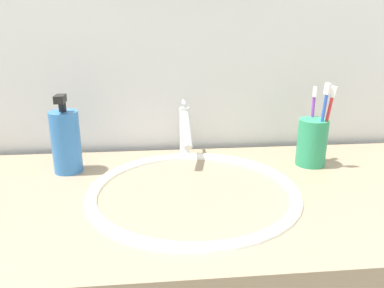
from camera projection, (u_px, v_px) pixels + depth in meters
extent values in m
cube|color=silver|center=(191.00, 8.00, 0.93)|extent=(2.39, 0.04, 2.40)
cube|color=gray|center=(206.00, 201.00, 0.76)|extent=(1.19, 0.53, 0.04)
ellipsoid|color=white|center=(193.00, 218.00, 0.77)|extent=(0.36, 0.36, 0.11)
torus|color=white|center=(193.00, 192.00, 0.75)|extent=(0.42, 0.42, 0.02)
cylinder|color=#595B60|center=(193.00, 240.00, 0.79)|extent=(0.03, 0.03, 0.01)
cylinder|color=silver|center=(185.00, 132.00, 0.94)|extent=(0.02, 0.02, 0.12)
cylinder|color=silver|center=(186.00, 129.00, 0.88)|extent=(0.02, 0.12, 0.07)
cylinder|color=silver|center=(184.00, 103.00, 0.93)|extent=(0.01, 0.05, 0.01)
cylinder|color=#2D9966|center=(312.00, 142.00, 0.88)|extent=(0.07, 0.07, 0.11)
cylinder|color=red|center=(325.00, 129.00, 0.85)|extent=(0.02, 0.02, 0.17)
cube|color=white|center=(333.00, 92.00, 0.82)|extent=(0.02, 0.02, 0.03)
cylinder|color=purple|center=(311.00, 127.00, 0.89)|extent=(0.02, 0.03, 0.16)
cube|color=white|center=(315.00, 92.00, 0.87)|extent=(0.01, 0.02, 0.03)
cylinder|color=blue|center=(321.00, 128.00, 0.85)|extent=(0.01, 0.02, 0.18)
cube|color=white|center=(328.00, 89.00, 0.82)|extent=(0.01, 0.02, 0.02)
cylinder|color=#3372BF|center=(66.00, 142.00, 0.83)|extent=(0.06, 0.06, 0.14)
cylinder|color=black|center=(62.00, 107.00, 0.81)|extent=(0.02, 0.02, 0.02)
cube|color=black|center=(60.00, 99.00, 0.79)|extent=(0.02, 0.04, 0.02)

